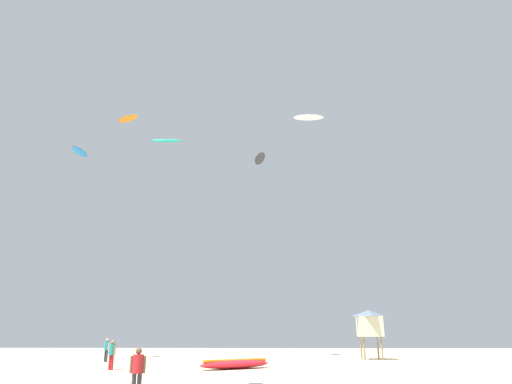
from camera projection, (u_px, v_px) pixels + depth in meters
name	position (u px, v px, depth m)	size (l,w,h in m)	color
person_foreground	(138.00, 369.00, 15.81)	(0.56, 0.38, 1.69)	#2D2D33
person_midground	(107.00, 348.00, 35.81)	(0.50, 0.41, 1.80)	#2D2D33
person_left	(112.00, 352.00, 27.91)	(0.53, 0.40, 1.77)	#B21E23
kite_grounded_near	(235.00, 364.00, 28.52)	(4.93, 4.09, 0.64)	red
lifeguard_tower	(369.00, 323.00, 39.41)	(2.30, 2.30, 4.15)	#8C704C
kite_aloft_0	(309.00, 117.00, 43.64)	(2.97, 0.90, 0.49)	white
kite_aloft_1	(260.00, 159.00, 48.48)	(1.59, 3.69, 0.36)	#2D2D33
kite_aloft_2	(166.00, 141.00, 52.62)	(3.66, 1.26, 0.71)	#19B29E
kite_aloft_3	(128.00, 119.00, 55.53)	(3.32, 2.43, 0.62)	orange
kite_aloft_4	(80.00, 152.00, 44.04)	(1.14, 2.77, 0.53)	blue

